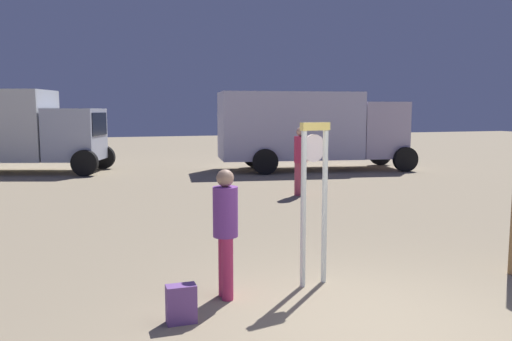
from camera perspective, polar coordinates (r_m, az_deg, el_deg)
The scene contains 6 objects.
ground_plane at distance 5.67m, azimuth 13.99°, elevation -16.75°, with size 80.00×80.00×0.00m, color gray.
standing_clock at distance 6.56m, azimuth 6.45°, elevation -1.97°, with size 0.42×0.16×2.09m.
person_near_clock at distance 6.12m, azimuth -3.40°, elevation -6.24°, with size 0.30×0.30×1.55m.
backpack at distance 5.66m, azimuth -8.29°, elevation -14.44°, with size 0.31×0.21×0.41m.
person_distant at distance 13.54m, azimuth 4.96°, elevation 1.46°, with size 0.34×0.34×1.80m.
box_truck_near at distance 19.41m, azimuth 5.88°, elevation 4.81°, with size 7.41×3.49×2.89m.
Camera 1 is at (-2.85, -4.36, 2.24)m, focal length 36.11 mm.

